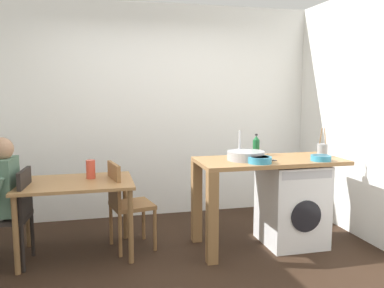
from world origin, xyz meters
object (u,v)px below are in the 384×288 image
Objects in this scene: dining_table at (75,191)px; vase at (91,169)px; chair_person_seat at (14,212)px; mixing_bowl at (260,160)px; bottle_tall_green at (256,145)px; utensil_crock at (322,149)px; chair_opposite at (125,201)px; washing_machine at (292,204)px; colander at (321,158)px.

vase reaches higher than dining_table.
chair_person_seat is 2.35m from mixing_bowl.
dining_table is 0.26m from vase.
bottle_tall_green reaches higher than mixing_bowl.
utensil_crock is at bearing 16.83° from mixing_bowl.
chair_opposite is 2.16m from utensil_crock.
bottle_tall_green is 1.23× the size of vase.
chair_person_seat is 3.15m from utensil_crock.
washing_machine is at bearing 23.30° from mixing_bowl.
utensil_crock reaches higher than dining_table.
mixing_bowl reaches higher than colander.
bottle_tall_green is (2.45, 0.16, 0.52)m from chair_person_seat.
washing_machine is (1.72, -0.26, -0.08)m from chair_opposite.
utensil_crock reaches higher than washing_machine.
mixing_bowl reaches higher than washing_machine.
utensil_crock reaches higher than mixing_bowl.
utensil_crock is 1.50× the size of colander.
chair_opposite reaches higher than washing_machine.
chair_opposite is at bearing 174.26° from utensil_crock.
dining_table is 5.50× the size of colander.
vase is (-1.59, 0.53, -0.12)m from mixing_bowl.
mixing_bowl is 1.15× the size of colander.
mixing_bowl is 0.77× the size of utensil_crock.
chair_opposite is 1.05× the size of washing_machine.
mixing_bowl is at bearing -13.73° from dining_table.
colander is 2.31m from vase.
dining_table is 4.75× the size of bottle_tall_green.
washing_machine is 0.67m from utensil_crock.
chair_person_seat reaches higher than washing_machine.
mixing_bowl is (-0.16, -0.47, -0.07)m from bottle_tall_green.
washing_machine is at bearing -87.24° from chair_person_seat.
dining_table is 1.22× the size of chair_person_seat.
dining_table is 2.60m from utensil_crock.
colander reaches higher than dining_table.
dining_table is 5.86× the size of vase.
bottle_tall_green reaches higher than washing_machine.
colander is (2.93, -0.34, 0.44)m from chair_person_seat.
chair_opposite is at bearing -11.25° from vase.
washing_machine is 4.58× the size of vase.
chair_person_seat is at bearing -163.45° from vase.
utensil_crock is at bearing -18.55° from bottle_tall_green.
washing_machine is 0.72m from bottle_tall_green.
chair_opposite is (0.48, 0.03, -0.14)m from dining_table.
dining_table is at bearing -73.64° from chair_person_seat.
chair_opposite is at bearing 4.19° from dining_table.
mixing_bowl reaches higher than chair_person_seat.
colander is at bearing -13.70° from vase.
chair_opposite is 4.80× the size of vase.
vase is (-1.75, 0.05, -0.19)m from bottle_tall_green.
vase is (0.15, 0.10, 0.19)m from dining_table.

